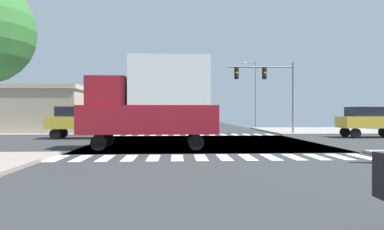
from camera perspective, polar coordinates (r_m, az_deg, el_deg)
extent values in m
cube|color=#2E2F32|center=(21.54, 2.10, -4.73)|extent=(14.00, 90.00, 0.05)
cube|color=#2E2F32|center=(21.54, 2.10, -4.73)|extent=(90.00, 12.00, 0.05)
cube|color=gray|center=(36.55, 21.21, -2.49)|extent=(12.00, 12.00, 0.14)
cube|color=gray|center=(35.26, -21.24, -2.59)|extent=(12.00, 12.00, 0.14)
cube|color=white|center=(15.05, -22.09, -6.89)|extent=(0.50, 2.00, 0.01)
cube|color=white|center=(14.75, -18.39, -7.03)|extent=(0.50, 2.00, 0.01)
cube|color=white|center=(14.51, -14.56, -7.14)|extent=(0.50, 2.00, 0.01)
cube|color=white|center=(14.34, -10.62, -7.23)|extent=(0.50, 2.00, 0.01)
cube|color=white|center=(14.24, -6.60, -7.28)|extent=(0.50, 2.00, 0.01)
cube|color=white|center=(14.20, -2.54, -7.29)|extent=(0.50, 2.00, 0.01)
cube|color=white|center=(14.24, 1.52, -7.27)|extent=(0.50, 2.00, 0.01)
cube|color=white|center=(14.35, 5.54, -7.21)|extent=(0.50, 2.00, 0.01)
cube|color=white|center=(14.52, 9.48, -7.13)|extent=(0.50, 2.00, 0.01)
cube|color=white|center=(14.77, 13.30, -7.01)|extent=(0.50, 2.00, 0.01)
cube|color=white|center=(15.07, 16.99, -6.86)|extent=(0.50, 2.00, 0.01)
cube|color=white|center=(15.43, 20.51, -6.70)|extent=(0.50, 2.00, 0.01)
cube|color=white|center=(15.85, 23.86, -6.52)|extent=(0.50, 2.00, 0.01)
cube|color=white|center=(16.32, 27.02, -6.33)|extent=(0.50, 2.00, 0.01)
cube|color=white|center=(29.17, -12.49, -3.33)|extent=(0.50, 2.00, 0.01)
cube|color=white|center=(29.01, -10.54, -3.35)|extent=(0.50, 2.00, 0.01)
cube|color=white|center=(28.89, -8.57, -3.36)|extent=(0.50, 2.00, 0.01)
cube|color=white|center=(28.81, -6.59, -3.37)|extent=(0.50, 2.00, 0.01)
cube|color=white|center=(28.76, -4.60, -3.37)|extent=(0.50, 2.00, 0.01)
cube|color=white|center=(28.74, -2.60, -3.38)|extent=(0.50, 2.00, 0.01)
cube|color=white|center=(28.76, -0.61, -3.37)|extent=(0.50, 2.00, 0.01)
cube|color=white|center=(28.81, 1.38, -3.37)|extent=(0.50, 2.00, 0.01)
cube|color=white|center=(28.90, 3.37, -3.35)|extent=(0.50, 2.00, 0.01)
cube|color=white|center=(29.02, 5.33, -3.34)|extent=(0.50, 2.00, 0.01)
cube|color=white|center=(29.18, 7.28, -3.32)|extent=(0.50, 2.00, 0.01)
cube|color=white|center=(29.37, 9.21, -3.30)|extent=(0.50, 2.00, 0.01)
cube|color=white|center=(29.59, 11.10, -3.27)|extent=(0.50, 2.00, 0.01)
cube|color=white|center=(29.84, 12.97, -3.25)|extent=(0.50, 2.00, 0.01)
cylinder|color=gray|center=(30.58, 16.88, 2.71)|extent=(0.20, 0.20, 6.27)
cylinder|color=gray|center=(29.98, 11.71, 8.02)|extent=(5.70, 0.14, 0.14)
cube|color=black|center=(29.99, 12.24, 6.96)|extent=(0.32, 0.40, 1.00)
sphere|color=black|center=(29.79, 12.36, 7.60)|extent=(0.22, 0.22, 0.22)
sphere|color=orange|center=(29.75, 12.36, 7.01)|extent=(0.22, 0.22, 0.22)
sphere|color=black|center=(29.72, 12.36, 6.41)|extent=(0.22, 0.22, 0.22)
cube|color=black|center=(29.46, 7.59, 7.08)|extent=(0.32, 0.40, 1.00)
sphere|color=black|center=(29.26, 7.68, 7.74)|extent=(0.22, 0.22, 0.22)
sphere|color=orange|center=(29.22, 7.68, 7.13)|extent=(0.22, 0.22, 0.22)
sphere|color=black|center=(29.18, 7.68, 6.53)|extent=(0.22, 0.22, 0.22)
cylinder|color=gray|center=(42.76, 10.81, 3.40)|extent=(0.16, 0.16, 8.27)
cylinder|color=gray|center=(43.00, 9.90, 8.79)|extent=(1.40, 0.10, 0.10)
ellipsoid|color=silver|center=(42.85, 8.97, 8.75)|extent=(0.60, 0.32, 0.20)
cube|color=tan|center=(36.87, -25.67, 0.48)|extent=(11.54, 10.67, 3.94)
cube|color=#C3AE91|center=(36.94, -25.68, 3.85)|extent=(11.84, 10.97, 0.40)
cube|color=black|center=(30.47, -16.22, -1.49)|extent=(0.24, 2.20, 1.80)
cylinder|color=black|center=(53.11, -2.13, -1.26)|extent=(0.26, 0.68, 0.68)
cylinder|color=black|center=(53.11, -3.68, -1.26)|extent=(0.26, 0.68, 0.68)
cylinder|color=black|center=(56.03, -2.15, -1.17)|extent=(0.26, 0.68, 0.68)
cylinder|color=black|center=(56.03, -3.63, -1.18)|extent=(0.26, 0.68, 0.68)
cube|color=#B4B2BB|center=(54.55, -2.90, -0.51)|extent=(1.80, 4.30, 0.66)
cube|color=black|center=(54.54, -2.90, 0.12)|extent=(1.55, 2.24, 0.54)
cylinder|color=black|center=(26.28, -14.72, -2.95)|extent=(0.74, 0.26, 0.74)
cylinder|color=black|center=(24.76, -15.48, -3.16)|extent=(0.74, 0.26, 0.74)
cylinder|color=black|center=(27.11, -21.21, -2.86)|extent=(0.74, 0.26, 0.74)
cylinder|color=black|center=(25.63, -22.33, -3.05)|extent=(0.74, 0.26, 0.74)
cube|color=gold|center=(25.87, -18.48, -1.21)|extent=(4.60, 1.96, 0.88)
cube|color=black|center=(25.85, -18.48, 0.56)|extent=(3.22, 1.69, 0.72)
cylinder|color=black|center=(40.36, -1.61, -1.71)|extent=(0.26, 0.80, 0.80)
cylinder|color=black|center=(40.37, -4.34, -1.71)|extent=(0.26, 0.80, 0.80)
cylinder|color=black|center=(45.25, -1.73, -1.48)|extent=(0.26, 0.80, 0.80)
cylinder|color=black|center=(45.26, -4.16, -1.48)|extent=(0.26, 0.80, 0.80)
cube|color=#4F645E|center=(42.78, -2.96, -0.06)|extent=(2.40, 7.20, 1.49)
cube|color=white|center=(43.88, -2.95, 2.59)|extent=(2.30, 4.18, 2.56)
cube|color=#4F645E|center=(40.63, -2.98, 2.01)|extent=(2.11, 2.02, 1.49)
cylinder|color=black|center=(30.48, 29.87, -2.53)|extent=(0.74, 0.26, 0.74)
cylinder|color=black|center=(28.92, 24.63, -2.66)|extent=(0.74, 0.26, 0.74)
cylinder|color=black|center=(27.54, 26.13, -2.82)|extent=(0.74, 0.26, 0.74)
cube|color=gold|center=(28.96, 28.10, -1.07)|extent=(4.60, 1.96, 0.88)
cube|color=black|center=(28.95, 28.10, 0.52)|extent=(3.22, 1.69, 0.72)
cylinder|color=black|center=(31.85, -1.76, -2.40)|extent=(0.26, 0.68, 0.68)
cylinder|color=black|center=(31.86, -4.36, -2.40)|extent=(0.26, 0.68, 0.68)
cylinder|color=black|center=(34.77, -1.84, -2.16)|extent=(0.26, 0.68, 0.68)
cylinder|color=black|center=(34.78, -4.21, -2.16)|extent=(0.26, 0.68, 0.68)
cube|color=silver|center=(33.28, -3.04, -1.12)|extent=(1.80, 4.30, 0.66)
cube|color=black|center=(33.27, -3.04, -0.09)|extent=(1.55, 2.24, 0.54)
cylinder|color=black|center=(17.42, -15.62, -4.56)|extent=(0.80, 0.26, 0.80)
cylinder|color=black|center=(19.29, -14.34, -4.08)|extent=(0.80, 0.26, 0.80)
cylinder|color=black|center=(17.01, 0.72, -4.67)|extent=(0.80, 0.26, 0.80)
cylinder|color=black|center=(18.92, 0.38, -4.15)|extent=(0.80, 0.26, 0.80)
cube|color=maroon|center=(17.94, -7.29, -0.75)|extent=(7.20, 2.40, 1.49)
cube|color=white|center=(17.96, -3.84, 5.72)|extent=(4.18, 2.30, 2.56)
cube|color=maroon|center=(18.27, -14.08, 3.92)|extent=(2.02, 2.11, 1.49)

